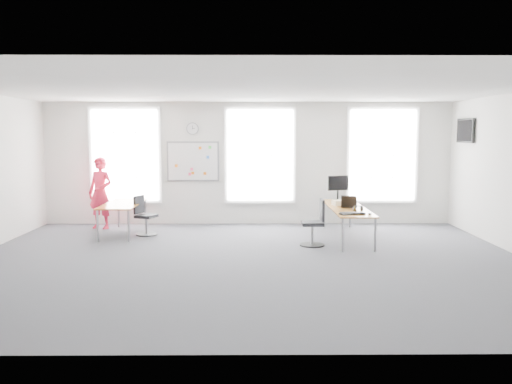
{
  "coord_description": "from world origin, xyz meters",
  "views": [
    {
      "loc": [
        0.09,
        -9.31,
        2.26
      ],
      "look_at": [
        0.18,
        1.2,
        1.1
      ],
      "focal_mm": 38.0,
      "sensor_mm": 36.0,
      "label": 1
    }
  ],
  "objects_px": {
    "chair_right": "(315,225)",
    "keyboard": "(352,214)",
    "desk_right": "(347,209)",
    "person": "(100,193)",
    "desk_left": "(123,206)",
    "chair_left": "(144,218)",
    "monitor": "(338,185)",
    "headphones": "(358,208)"
  },
  "relations": [
    {
      "from": "chair_left",
      "to": "keyboard",
      "type": "height_order",
      "value": "chair_left"
    },
    {
      "from": "keyboard",
      "to": "person",
      "type": "bearing_deg",
      "value": 139.45
    },
    {
      "from": "chair_right",
      "to": "monitor",
      "type": "relative_size",
      "value": 1.62
    },
    {
      "from": "desk_right",
      "to": "chair_left",
      "type": "xyz_separation_m",
      "value": [
        -4.42,
        0.41,
        -0.25
      ]
    },
    {
      "from": "chair_left",
      "to": "headphones",
      "type": "distance_m",
      "value": 4.65
    },
    {
      "from": "chair_right",
      "to": "person",
      "type": "height_order",
      "value": "person"
    },
    {
      "from": "desk_right",
      "to": "person",
      "type": "relative_size",
      "value": 1.64
    },
    {
      "from": "person",
      "to": "keyboard",
      "type": "relative_size",
      "value": 3.39
    },
    {
      "from": "chair_left",
      "to": "keyboard",
      "type": "bearing_deg",
      "value": -87.24
    },
    {
      "from": "chair_left",
      "to": "chair_right",
      "type": "bearing_deg",
      "value": -86.93
    },
    {
      "from": "person",
      "to": "headphones",
      "type": "height_order",
      "value": "person"
    },
    {
      "from": "chair_left",
      "to": "person",
      "type": "relative_size",
      "value": 0.52
    },
    {
      "from": "person",
      "to": "monitor",
      "type": "height_order",
      "value": "person"
    },
    {
      "from": "keyboard",
      "to": "chair_left",
      "type": "bearing_deg",
      "value": 143.38
    },
    {
      "from": "chair_right",
      "to": "chair_left",
      "type": "bearing_deg",
      "value": -108.36
    },
    {
      "from": "person",
      "to": "monitor",
      "type": "distance_m",
      "value": 5.59
    },
    {
      "from": "headphones",
      "to": "keyboard",
      "type": "bearing_deg",
      "value": -98.69
    },
    {
      "from": "desk_left",
      "to": "chair_left",
      "type": "distance_m",
      "value": 0.56
    },
    {
      "from": "chair_right",
      "to": "keyboard",
      "type": "distance_m",
      "value": 0.79
    },
    {
      "from": "chair_left",
      "to": "monitor",
      "type": "distance_m",
      "value": 4.51
    },
    {
      "from": "headphones",
      "to": "monitor",
      "type": "bearing_deg",
      "value": 108.61
    },
    {
      "from": "chair_left",
      "to": "person",
      "type": "height_order",
      "value": "person"
    },
    {
      "from": "desk_right",
      "to": "desk_left",
      "type": "bearing_deg",
      "value": 173.84
    },
    {
      "from": "chair_right",
      "to": "person",
      "type": "bearing_deg",
      "value": -112.93
    },
    {
      "from": "headphones",
      "to": "person",
      "type": "bearing_deg",
      "value": 176.87
    },
    {
      "from": "person",
      "to": "keyboard",
      "type": "bearing_deg",
      "value": -0.92
    },
    {
      "from": "chair_right",
      "to": "monitor",
      "type": "bearing_deg",
      "value": 158.29
    },
    {
      "from": "desk_right",
      "to": "chair_right",
      "type": "bearing_deg",
      "value": -135.07
    },
    {
      "from": "person",
      "to": "headphones",
      "type": "relative_size",
      "value": 8.83
    },
    {
      "from": "desk_right",
      "to": "desk_left",
      "type": "distance_m",
      "value": 4.94
    },
    {
      "from": "desk_left",
      "to": "chair_left",
      "type": "relative_size",
      "value": 2.18
    },
    {
      "from": "chair_right",
      "to": "desk_right",
      "type": "bearing_deg",
      "value": 134.54
    },
    {
      "from": "desk_right",
      "to": "headphones",
      "type": "distance_m",
      "value": 0.58
    },
    {
      "from": "desk_right",
      "to": "person",
      "type": "distance_m",
      "value": 5.74
    },
    {
      "from": "chair_right",
      "to": "person",
      "type": "xyz_separation_m",
      "value": [
        -4.83,
        2.0,
        0.43
      ]
    },
    {
      "from": "desk_right",
      "to": "headphones",
      "type": "xyz_separation_m",
      "value": [
        0.11,
        -0.56,
        0.09
      ]
    },
    {
      "from": "person",
      "to": "headphones",
      "type": "bearing_deg",
      "value": 3.81
    },
    {
      "from": "person",
      "to": "chair_left",
      "type": "bearing_deg",
      "value": -13.5
    },
    {
      "from": "chair_right",
      "to": "keyboard",
      "type": "xyz_separation_m",
      "value": [
        0.69,
        -0.25,
        0.27
      ]
    },
    {
      "from": "keyboard",
      "to": "headphones",
      "type": "relative_size",
      "value": 2.61
    },
    {
      "from": "desk_left",
      "to": "monitor",
      "type": "relative_size",
      "value": 3.29
    },
    {
      "from": "desk_right",
      "to": "desk_left",
      "type": "height_order",
      "value": "desk_left"
    }
  ]
}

